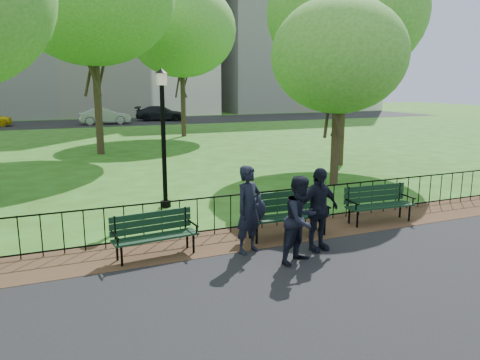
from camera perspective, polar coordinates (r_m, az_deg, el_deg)
name	(u,v)px	position (r m, az deg, el deg)	size (l,w,h in m)	color
ground	(297,258)	(9.41, 6.99, -9.40)	(120.00, 120.00, 0.00)	#325716
asphalt_path	(428,344)	(6.98, 21.91, -18.07)	(60.00, 9.20, 0.01)	black
dirt_strip	(264,235)	(10.64, 2.91, -6.71)	(60.00, 1.60, 0.01)	#3D2419
far_street	(94,123)	(42.92, -17.35, 6.68)	(70.00, 9.00, 0.01)	black
iron_fence	(254,209)	(10.94, 1.78, -3.54)	(24.06, 0.06, 1.00)	black
apartment_east	(287,15)	(63.95, 5.73, 19.40)	(20.00, 15.00, 24.00)	silver
park_bench_main	(272,209)	(10.22, 3.90, -3.60)	(2.03, 0.68, 1.08)	black
park_bench_left_a	(154,230)	(9.42, -10.46, -5.98)	(1.71, 0.68, 0.95)	black
park_bench_right_a	(378,200)	(11.99, 16.44, -2.33)	(1.76, 0.63, 0.98)	black
lamppost	(163,133)	(12.83, -9.33, 5.62)	(0.34, 0.34, 3.76)	black
tree_near_e	(339,56)	(15.89, 11.95, 14.61)	(4.39, 4.39, 6.12)	#2D2116
tree_mid_e	(346,13)	(20.11, 12.82, 19.27)	(6.32, 6.32, 8.81)	#2D2116
tree_far_e	(181,30)	(30.76, -7.15, 17.66)	(6.83, 6.83, 9.52)	#2D2116
person_left	(249,210)	(9.35, 1.10, -3.63)	(0.65, 0.43, 1.78)	black
person_mid	(301,219)	(8.93, 7.44, -4.79)	(0.82, 0.43, 1.68)	black
person_right	(318,209)	(9.61, 9.47, -3.56)	(1.01, 0.41, 1.72)	black
sedan_silver	(104,116)	(41.07, -16.20, 7.51)	(1.44, 4.14, 1.37)	#94969B
sedan_dark	(161,113)	(43.82, -9.57, 8.02)	(1.87, 4.60, 1.33)	black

